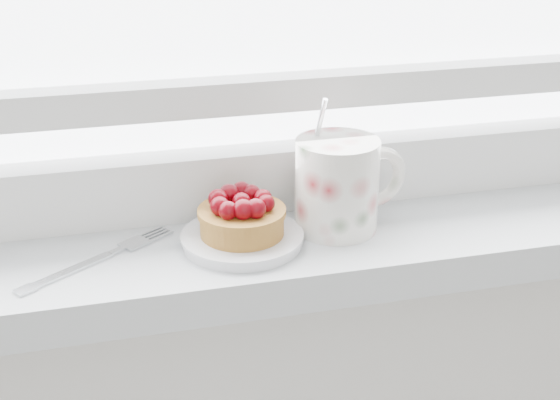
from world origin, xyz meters
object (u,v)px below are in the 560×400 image
object	(u,v)px
raspberry_tart	(242,215)
floral_mug	(340,183)
saucer	(242,239)
fork	(97,259)

from	to	relation	value
raspberry_tart	floral_mug	world-z (taller)	floral_mug
floral_mug	saucer	bearing A→B (deg)	-172.70
saucer	fork	size ratio (longest dim) A/B	0.80
saucer	raspberry_tart	xyz separation A→B (m)	(-0.00, 0.00, 0.03)
saucer	raspberry_tart	distance (m)	0.03
saucer	fork	world-z (taller)	saucer
saucer	fork	bearing A→B (deg)	179.86
saucer	floral_mug	distance (m)	0.12
floral_mug	fork	size ratio (longest dim) A/B	0.90
saucer	floral_mug	size ratio (longest dim) A/B	0.89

